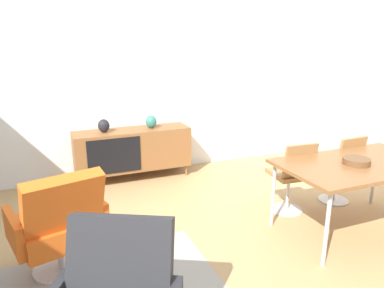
{
  "coord_description": "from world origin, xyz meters",
  "views": [
    {
      "loc": [
        -1.08,
        -2.45,
        1.88
      ],
      "look_at": [
        0.11,
        0.42,
        1.0
      ],
      "focal_mm": 33.33,
      "sensor_mm": 36.0,
      "label": 1
    }
  ],
  "objects_px": {
    "dining_chair_back_right": "(341,166)",
    "wooden_bowl_on_table": "(356,161)",
    "vase_cobalt": "(104,126)",
    "dining_chair_back_left": "(292,174)",
    "lounge_chair_red": "(59,223)",
    "vase_sculptural_dark": "(151,122)",
    "sideboard": "(133,149)",
    "dining_table": "(359,166)"
  },
  "relations": [
    {
      "from": "wooden_bowl_on_table",
      "to": "vase_cobalt",
      "type": "bearing_deg",
      "value": 131.55
    },
    {
      "from": "vase_sculptural_dark",
      "to": "lounge_chair_red",
      "type": "height_order",
      "value": "lounge_chair_red"
    },
    {
      "from": "wooden_bowl_on_table",
      "to": "dining_chair_back_left",
      "type": "bearing_deg",
      "value": 115.09
    },
    {
      "from": "dining_table",
      "to": "wooden_bowl_on_table",
      "type": "height_order",
      "value": "wooden_bowl_on_table"
    },
    {
      "from": "dining_chair_back_left",
      "to": "lounge_chair_red",
      "type": "xyz_separation_m",
      "value": [
        -2.46,
        -0.19,
        -0.0
      ]
    },
    {
      "from": "dining_table",
      "to": "dining_chair_back_left",
      "type": "relative_size",
      "value": 1.87
    },
    {
      "from": "sideboard",
      "to": "dining_chair_back_right",
      "type": "bearing_deg",
      "value": -39.33
    },
    {
      "from": "dining_chair_back_left",
      "to": "wooden_bowl_on_table",
      "type": "bearing_deg",
      "value": -64.91
    },
    {
      "from": "vase_sculptural_dark",
      "to": "dining_table",
      "type": "relative_size",
      "value": 0.11
    },
    {
      "from": "vase_cobalt",
      "to": "dining_chair_back_right",
      "type": "relative_size",
      "value": 0.21
    },
    {
      "from": "dining_chair_back_right",
      "to": "dining_chair_back_left",
      "type": "height_order",
      "value": "same"
    },
    {
      "from": "vase_cobalt",
      "to": "vase_sculptural_dark",
      "type": "bearing_deg",
      "value": 0.0
    },
    {
      "from": "vase_sculptural_dark",
      "to": "dining_chair_back_right",
      "type": "height_order",
      "value": "vase_sculptural_dark"
    },
    {
      "from": "vase_sculptural_dark",
      "to": "wooden_bowl_on_table",
      "type": "distance_m",
      "value": 2.71
    },
    {
      "from": "vase_sculptural_dark",
      "to": "wooden_bowl_on_table",
      "type": "bearing_deg",
      "value": -58.89
    },
    {
      "from": "vase_cobalt",
      "to": "dining_chair_back_left",
      "type": "relative_size",
      "value": 0.21
    },
    {
      "from": "vase_sculptural_dark",
      "to": "dining_chair_back_left",
      "type": "distance_m",
      "value": 2.09
    },
    {
      "from": "vase_sculptural_dark",
      "to": "lounge_chair_red",
      "type": "distance_m",
      "value": 2.37
    },
    {
      "from": "vase_sculptural_dark",
      "to": "dining_table",
      "type": "xyz_separation_m",
      "value": [
        1.48,
        -2.29,
        -0.11
      ]
    },
    {
      "from": "vase_sculptural_dark",
      "to": "wooden_bowl_on_table",
      "type": "relative_size",
      "value": 0.69
    },
    {
      "from": "dining_chair_back_left",
      "to": "lounge_chair_red",
      "type": "height_order",
      "value": "lounge_chair_red"
    },
    {
      "from": "vase_cobalt",
      "to": "lounge_chair_red",
      "type": "relative_size",
      "value": 0.19
    },
    {
      "from": "sideboard",
      "to": "vase_sculptural_dark",
      "type": "relative_size",
      "value": 8.89
    },
    {
      "from": "vase_cobalt",
      "to": "dining_chair_back_right",
      "type": "bearing_deg",
      "value": -34.83
    },
    {
      "from": "vase_cobalt",
      "to": "wooden_bowl_on_table",
      "type": "xyz_separation_m",
      "value": [
        2.06,
        -2.32,
        -0.04
      ]
    },
    {
      "from": "vase_sculptural_dark",
      "to": "wooden_bowl_on_table",
      "type": "xyz_separation_m",
      "value": [
        1.4,
        -2.32,
        -0.04
      ]
    },
    {
      "from": "vase_cobalt",
      "to": "lounge_chair_red",
      "type": "distance_m",
      "value": 2.07
    },
    {
      "from": "sideboard",
      "to": "lounge_chair_red",
      "type": "height_order",
      "value": "lounge_chair_red"
    },
    {
      "from": "sideboard",
      "to": "dining_table",
      "type": "bearing_deg",
      "value": -52.46
    },
    {
      "from": "lounge_chair_red",
      "to": "dining_table",
      "type": "bearing_deg",
      "value": -7.5
    },
    {
      "from": "dining_chair_back_right",
      "to": "wooden_bowl_on_table",
      "type": "bearing_deg",
      "value": -126.08
    },
    {
      "from": "vase_cobalt",
      "to": "vase_sculptural_dark",
      "type": "height_order",
      "value": "same"
    },
    {
      "from": "vase_sculptural_dark",
      "to": "dining_chair_back_left",
      "type": "xyz_separation_m",
      "value": [
        1.12,
        -1.73,
        -0.34
      ]
    },
    {
      "from": "wooden_bowl_on_table",
      "to": "lounge_chair_red",
      "type": "height_order",
      "value": "lounge_chair_red"
    },
    {
      "from": "vase_cobalt",
      "to": "dining_chair_back_right",
      "type": "height_order",
      "value": "vase_cobalt"
    },
    {
      "from": "lounge_chair_red",
      "to": "vase_sculptural_dark",
      "type": "bearing_deg",
      "value": 55.1
    },
    {
      "from": "sideboard",
      "to": "dining_chair_back_left",
      "type": "height_order",
      "value": "dining_chair_back_left"
    },
    {
      "from": "dining_chair_back_right",
      "to": "dining_chair_back_left",
      "type": "relative_size",
      "value": 1.0
    },
    {
      "from": "vase_cobalt",
      "to": "wooden_bowl_on_table",
      "type": "distance_m",
      "value": 3.1
    },
    {
      "from": "dining_table",
      "to": "dining_chair_back_left",
      "type": "xyz_separation_m",
      "value": [
        -0.35,
        0.56,
        -0.23
      ]
    },
    {
      "from": "sideboard",
      "to": "dining_table",
      "type": "height_order",
      "value": "dining_table"
    },
    {
      "from": "vase_cobalt",
      "to": "dining_table",
      "type": "bearing_deg",
      "value": -47.0
    }
  ]
}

